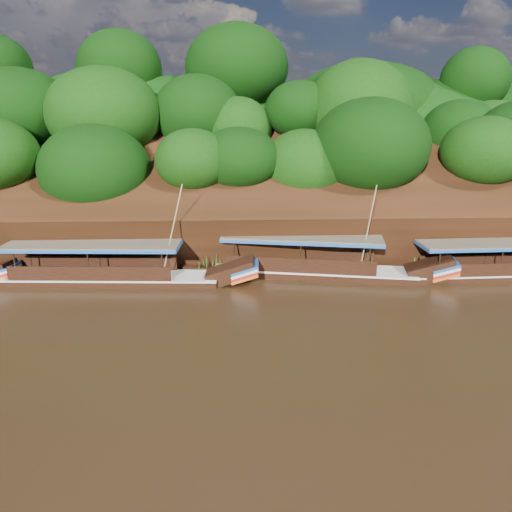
{
  "coord_description": "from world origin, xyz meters",
  "views": [
    {
      "loc": [
        -4.84,
        -21.33,
        10.24
      ],
      "look_at": [
        -3.6,
        7.0,
        1.77
      ],
      "focal_mm": 35.0,
      "sensor_mm": 36.0,
      "label": 1
    }
  ],
  "objects": [
    {
      "name": "boat_2",
      "position": [
        -11.7,
        7.61,
        0.56
      ],
      "size": [
        15.77,
        3.12,
        6.48
      ],
      "rotation": [
        0.0,
        0.0,
        -0.06
      ],
      "color": "black",
      "rests_on": "ground"
    },
    {
      "name": "boat_1",
      "position": [
        0.86,
        8.28,
        0.58
      ],
      "size": [
        15.07,
        4.84,
        6.48
      ],
      "rotation": [
        0.0,
        0.0,
        -0.19
      ],
      "color": "black",
      "rests_on": "ground"
    },
    {
      "name": "riverbank",
      "position": [
        -0.01,
        22.73,
        1.89
      ],
      "size": [
        120.0,
        30.06,
        19.4
      ],
      "color": "black",
      "rests_on": "ground"
    },
    {
      "name": "reeds",
      "position": [
        -2.93,
        9.56,
        0.91
      ],
      "size": [
        49.82,
        2.47,
        2.1
      ],
      "color": "#2C701C",
      "rests_on": "ground"
    },
    {
      "name": "ground",
      "position": [
        0.0,
        0.0,
        0.0
      ],
      "size": [
        160.0,
        160.0,
        0.0
      ],
      "primitive_type": "plane",
      "color": "black",
      "rests_on": "ground"
    }
  ]
}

